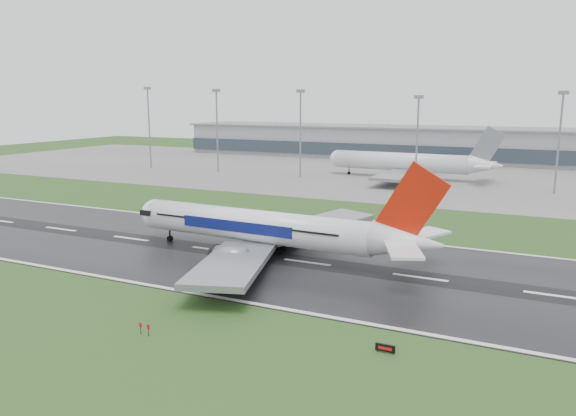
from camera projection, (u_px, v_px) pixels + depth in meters
The scene contains 12 objects.
ground at pixel (212, 250), 106.09m from camera, with size 520.00×520.00×0.00m, color #234418.
runway at pixel (212, 250), 106.08m from camera, with size 400.00×45.00×0.10m, color black.
apron at pixel (386, 173), 216.98m from camera, with size 400.00×130.00×0.08m, color slate.
terminal at pixel (419, 144), 268.77m from camera, with size 240.00×36.00×15.00m, color gray.
main_airliner at pixel (273, 208), 99.64m from camera, with size 61.15×58.24×18.05m, color white, non-canonical shape.
parked_airliner at pixel (408, 152), 201.36m from camera, with size 64.83×60.36×19.00m, color silver, non-canonical shape.
runway_sign at pixel (385, 349), 62.77m from camera, with size 2.30×0.26×1.04m, color black, non-canonical shape.
floodmast_0 at pixel (149, 129), 231.81m from camera, with size 0.64×0.64×32.64m, color gray.
floodmast_1 at pixel (217, 133), 217.79m from camera, with size 0.64×0.64×31.50m, color gray.
floodmast_2 at pixel (300, 136), 202.69m from camera, with size 0.64×0.64×31.04m, color gray.
floodmast_3 at pixel (417, 142), 184.89m from camera, with size 0.64×0.64×28.82m, color gray.
floodmast_4 at pixel (559, 145), 166.78m from camera, with size 0.64×0.64×30.01m, color gray.
Camera 1 is at (57.07, -86.44, 28.40)m, focal length 34.30 mm.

